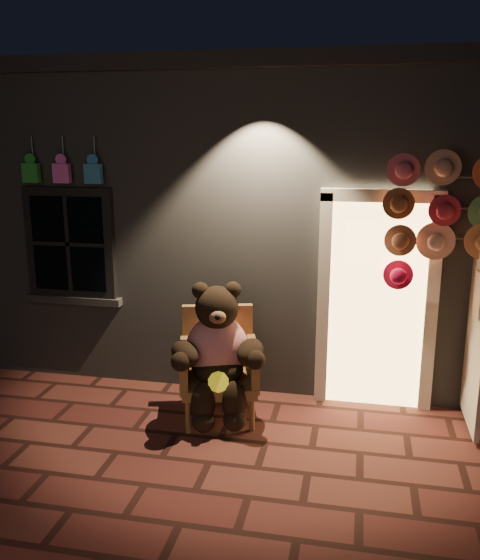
# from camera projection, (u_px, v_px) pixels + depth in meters

# --- Properties ---
(ground) EXTENTS (60.00, 60.00, 0.00)m
(ground) POSITION_uv_depth(u_px,v_px,m) (209.00, 463.00, 4.99)
(ground) COLOR brown
(ground) RESTS_ON ground
(shop_building) EXTENTS (7.30, 5.95, 3.51)m
(shop_building) POSITION_uv_depth(u_px,v_px,m) (278.00, 204.00, 8.37)
(shop_building) COLOR slate
(shop_building) RESTS_ON ground
(wicker_armchair) EXTENTS (0.86, 0.82, 1.06)m
(wicker_armchair) POSITION_uv_depth(u_px,v_px,m) (219.00, 364.00, 5.74)
(wicker_armchair) COLOR brown
(wicker_armchair) RESTS_ON ground
(teddy_bear) EXTENTS (0.93, 0.83, 1.32)m
(teddy_bear) POSITION_uv_depth(u_px,v_px,m) (217.00, 352.00, 5.57)
(teddy_bear) COLOR red
(teddy_bear) RESTS_ON ground
(hat_rack) EXTENTS (1.60, 0.22, 2.53)m
(hat_rack) POSITION_uv_depth(u_px,v_px,m) (461.00, 217.00, 5.34)
(hat_rack) COLOR #59595E
(hat_rack) RESTS_ON ground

